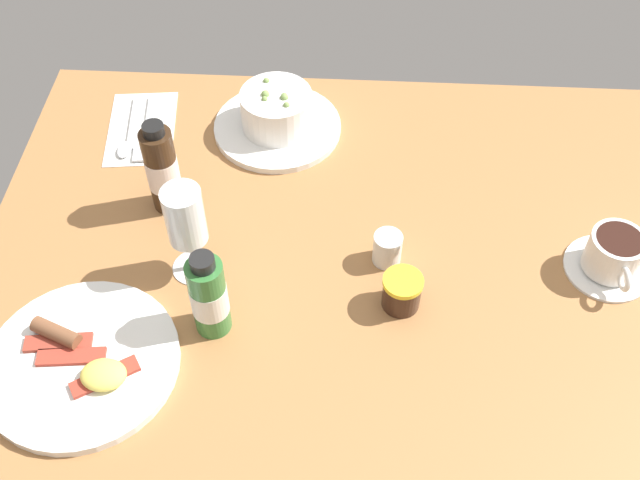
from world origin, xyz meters
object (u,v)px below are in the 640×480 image
cutlery_setting (143,129)px  creamer_jug (391,249)px  jam_jar (405,292)px  sauce_bottle_brown (165,170)px  porridge_bowl (279,114)px  coffee_cup (616,256)px  breakfast_plate (86,362)px  wine_glass (189,221)px  sauce_bottle_green (212,296)px

cutlery_setting → creamer_jug: bearing=148.2°
jam_jar → sauce_bottle_brown: (36.21, -17.25, 4.76)cm
porridge_bowl → creamer_jug: bearing=124.1°
coffee_cup → creamer_jug: bearing=0.1°
jam_jar → breakfast_plate: (42.30, 12.53, -1.90)cm
cutlery_setting → coffee_cup: 79.32cm
porridge_bowl → wine_glass: bearing=73.0°
cutlery_setting → creamer_jug: size_ratio=3.46×
creamer_jug → breakfast_plate: bearing=26.5°
sauce_bottle_brown → breakfast_plate: sauce_bottle_brown is taller
wine_glass → breakfast_plate: wine_glass is taller
coffee_cup → sauce_bottle_brown: size_ratio=0.79×
jam_jar → breakfast_plate: 44.16cm
jam_jar → sauce_bottle_green: sauce_bottle_green is taller
coffee_cup → jam_jar: bearing=14.1°
jam_jar → porridge_bowl: bearing=-59.7°
cutlery_setting → sauce_bottle_green: (-18.49, 39.00, 6.50)cm
breakfast_plate → cutlery_setting: bearing=-87.5°
wine_glass → sauce_bottle_brown: (6.09, -12.53, -3.03)cm
porridge_bowl → wine_glass: (9.39, 30.71, 7.11)cm
coffee_cup → jam_jar: size_ratio=2.29×
coffee_cup → breakfast_plate: (72.70, 20.17, -2.37)cm
jam_jar → sauce_bottle_brown: sauce_bottle_brown is taller
porridge_bowl → jam_jar: size_ratio=3.85×
wine_glass → sauce_bottle_green: bearing=113.5°
creamer_jug → wine_glass: size_ratio=0.36×
sauce_bottle_green → breakfast_plate: 18.98cm
cutlery_setting → wine_glass: bearing=116.0°
porridge_bowl → wine_glass: wine_glass is taller
cutlery_setting → coffee_cup: bearing=160.6°
creamer_jug → cutlery_setting: bearing=-31.8°
jam_jar → sauce_bottle_green: 26.66cm
cutlery_setting → coffee_cup: coffee_cup is taller
cutlery_setting → sauce_bottle_brown: sauce_bottle_brown is taller
cutlery_setting → sauce_bottle_brown: (-8.16, 16.71, 7.30)cm
jam_jar → sauce_bottle_brown: size_ratio=0.35×
creamer_jug → jam_jar: size_ratio=1.01×
creamer_jug → breakfast_plate: size_ratio=0.22×
breakfast_plate → sauce_bottle_brown: bearing=-101.6°
wine_glass → sauce_bottle_brown: size_ratio=0.98×
wine_glass → creamer_jug: bearing=-174.1°
coffee_cup → sauce_bottle_green: size_ratio=0.88×
coffee_cup → sauce_bottle_brown: bearing=-8.2°
sauce_bottle_green → creamer_jug: bearing=-152.2°
wine_glass → jam_jar: wine_glass is taller
porridge_bowl → jam_jar: bearing=120.3°
cutlery_setting → jam_jar: 55.93cm
wine_glass → sauce_bottle_green: 11.31cm
sauce_bottle_green → wine_glass: bearing=-66.5°
coffee_cup → wine_glass: wine_glass is taller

